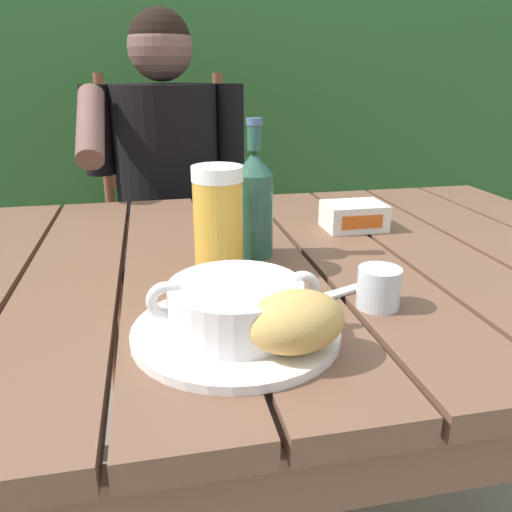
# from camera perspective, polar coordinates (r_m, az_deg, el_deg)

# --- Properties ---
(dining_table) EXTENTS (1.48, 0.98, 0.72)m
(dining_table) POSITION_cam_1_polar(r_m,az_deg,el_deg) (0.97, 0.57, -4.49)
(dining_table) COLOR brown
(dining_table) RESTS_ON ground_plane
(hedge_backdrop) EXTENTS (3.52, 0.89, 2.20)m
(hedge_backdrop) POSITION_cam_1_polar(r_m,az_deg,el_deg) (2.59, -6.55, 19.46)
(hedge_backdrop) COLOR #2C5B29
(hedge_backdrop) RESTS_ON ground_plane
(chair_near_diner) EXTENTS (0.45, 0.45, 1.04)m
(chair_near_diner) POSITION_cam_1_polar(r_m,az_deg,el_deg) (1.88, -9.59, 2.51)
(chair_near_diner) COLOR brown
(chair_near_diner) RESTS_ON ground_plane
(person_eating) EXTENTS (0.48, 0.47, 1.22)m
(person_eating) POSITION_cam_1_polar(r_m,az_deg,el_deg) (1.62, -9.81, 7.98)
(person_eating) COLOR black
(person_eating) RESTS_ON ground_plane
(serving_plate) EXTENTS (0.27, 0.27, 0.01)m
(serving_plate) POSITION_cam_1_polar(r_m,az_deg,el_deg) (0.67, -2.23, -8.30)
(serving_plate) COLOR white
(serving_plate) RESTS_ON dining_table
(soup_bowl) EXTENTS (0.22, 0.17, 0.07)m
(soup_bowl) POSITION_cam_1_polar(r_m,az_deg,el_deg) (0.65, -2.28, -5.40)
(soup_bowl) COLOR white
(soup_bowl) RESTS_ON serving_plate
(bread_roll) EXTENTS (0.14, 0.11, 0.07)m
(bread_roll) POSITION_cam_1_polar(r_m,az_deg,el_deg) (0.60, 4.40, -7.28)
(bread_roll) COLOR tan
(bread_roll) RESTS_ON serving_plate
(beer_glass) EXTENTS (0.08, 0.08, 0.18)m
(beer_glass) POSITION_cam_1_polar(r_m,az_deg,el_deg) (0.85, -4.22, 4.04)
(beer_glass) COLOR gold
(beer_glass) RESTS_ON dining_table
(beer_bottle) EXTENTS (0.07, 0.07, 0.25)m
(beer_bottle) POSITION_cam_1_polar(r_m,az_deg,el_deg) (0.92, -0.18, 6.07)
(beer_bottle) COLOR #275341
(beer_bottle) RESTS_ON dining_table
(water_glass_small) EXTENTS (0.06, 0.06, 0.06)m
(water_glass_small) POSITION_cam_1_polar(r_m,az_deg,el_deg) (0.76, 13.51, -3.44)
(water_glass_small) COLOR silver
(water_glass_small) RESTS_ON dining_table
(butter_tub) EXTENTS (0.13, 0.10, 0.06)m
(butter_tub) POSITION_cam_1_polar(r_m,az_deg,el_deg) (1.13, 10.84, 4.39)
(butter_tub) COLOR white
(butter_tub) RESTS_ON dining_table
(table_knife) EXTENTS (0.15, 0.07, 0.01)m
(table_knife) POSITION_cam_1_polar(r_m,az_deg,el_deg) (0.77, 7.40, -4.57)
(table_knife) COLOR silver
(table_knife) RESTS_ON dining_table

